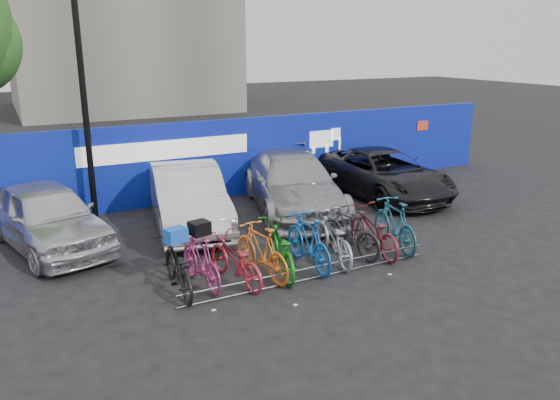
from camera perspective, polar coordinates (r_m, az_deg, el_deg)
ground at (r=11.62m, az=1.74°, el=-7.30°), size 100.00×100.00×0.00m
hoarding at (r=16.52m, az=-8.37°, el=4.05°), size 22.00×0.18×2.40m
lamppost at (r=14.89m, az=-19.82°, el=10.03°), size 0.25×0.50×6.11m
bike_rack at (r=11.08m, az=3.27°, el=-7.63°), size 5.60×0.03×0.30m
car_0 at (r=13.67m, az=-23.14°, el=-1.58°), size 2.86×4.79×1.53m
car_1 at (r=14.22m, az=-9.62°, el=0.31°), size 2.53×5.03×1.58m
car_2 at (r=15.40m, az=1.35°, el=1.79°), size 3.66×5.91×1.60m
car_3 at (r=17.21m, az=10.72°, el=2.76°), size 2.53×5.20×1.43m
bike_0 at (r=10.65m, az=-10.67°, el=-6.89°), size 0.77×1.95×1.01m
bike_1 at (r=10.83m, az=-8.27°, el=-6.23°), size 0.63×1.80×1.06m
bike_2 at (r=10.87m, az=-4.75°, el=-6.26°), size 0.95×1.95×0.98m
bike_3 at (r=11.08m, az=-1.96°, el=-5.34°), size 0.79×1.93×1.13m
bike_4 at (r=11.27m, az=0.05°, el=-5.09°), size 1.18×2.16×1.08m
bike_5 at (r=11.54m, az=2.97°, el=-4.35°), size 0.63×1.96×1.17m
bike_6 at (r=11.97m, az=5.56°, el=-3.93°), size 1.05×2.10×1.05m
bike_7 at (r=12.30m, az=7.34°, el=-3.30°), size 0.85×1.90×1.11m
bike_8 at (r=12.51m, az=9.70°, el=-3.22°), size 0.87×2.04×1.05m
bike_9 at (r=12.86m, az=11.89°, el=-2.48°), size 0.89×2.03×1.18m
cargo_crate at (r=10.42m, az=-10.86°, el=-3.64°), size 0.45×0.39×0.28m
cargo_topcase at (r=10.59m, az=-8.42°, el=-2.91°), size 0.42×0.39×0.26m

